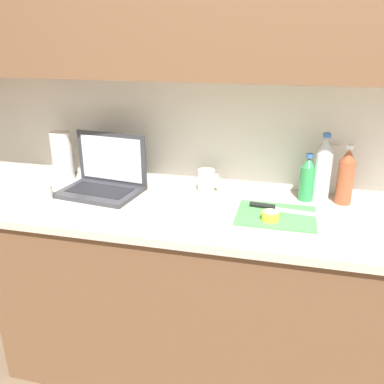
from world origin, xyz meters
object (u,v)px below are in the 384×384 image
(laptop, at_px, (105,178))
(bottle_green_soda, at_px, (346,177))
(cutting_board, at_px, (276,216))
(lemon_half_cut, at_px, (270,216))
(measuring_cup, at_px, (206,180))
(bowl_white, at_px, (36,193))
(bottle_oil_tall, at_px, (323,171))
(bottle_water_clear, at_px, (307,179))
(knife, at_px, (271,207))
(paper_towel_roll, at_px, (62,156))

(laptop, distance_m, bottle_green_soda, 1.12)
(cutting_board, xyz_separation_m, lemon_half_cut, (-0.02, -0.06, 0.02))
(lemon_half_cut, bearing_deg, cutting_board, 69.66)
(lemon_half_cut, bearing_deg, measuring_cup, 139.20)
(cutting_board, height_order, bowl_white, bowl_white)
(bottle_green_soda, height_order, bottle_oil_tall, bottle_oil_tall)
(cutting_board, bearing_deg, measuring_cup, 147.20)
(bottle_water_clear, bearing_deg, measuring_cup, 179.93)
(bottle_green_soda, height_order, bowl_white, bottle_green_soda)
(lemon_half_cut, bearing_deg, knife, 91.85)
(bottle_water_clear, distance_m, paper_towel_roll, 1.24)
(knife, xyz_separation_m, bowl_white, (-1.07, -0.13, 0.02))
(laptop, bearing_deg, knife, 3.55)
(bottle_green_soda, height_order, bottle_water_clear, bottle_green_soda)
(laptop, bearing_deg, bottle_water_clear, 14.11)
(lemon_half_cut, distance_m, bowl_white, 1.07)
(bowl_white, bearing_deg, bottle_green_soda, 11.99)
(knife, relative_size, bottle_water_clear, 1.30)
(laptop, xyz_separation_m, paper_towel_roll, (-0.29, 0.11, 0.06))
(cutting_board, distance_m, measuring_cup, 0.42)
(measuring_cup, height_order, bowl_white, measuring_cup)
(cutting_board, bearing_deg, knife, 113.53)
(measuring_cup, bearing_deg, lemon_half_cut, -40.80)
(bottle_oil_tall, bearing_deg, measuring_cup, 179.94)
(knife, xyz_separation_m, bottle_green_soda, (0.31, 0.17, 0.11))
(bowl_white, bearing_deg, measuring_cup, 21.49)
(knife, height_order, paper_towel_roll, paper_towel_roll)
(bottle_water_clear, bearing_deg, lemon_half_cut, -116.82)
(bottle_green_soda, xyz_separation_m, paper_towel_roll, (-1.40, -0.00, 0.00))
(laptop, distance_m, cutting_board, 0.84)
(cutting_board, relative_size, bowl_white, 2.22)
(laptop, relative_size, cutting_board, 1.23)
(bottle_oil_tall, bearing_deg, paper_towel_roll, -179.99)
(paper_towel_roll, bearing_deg, bottle_water_clear, 0.01)
(laptop, relative_size, lemon_half_cut, 5.68)
(laptop, height_order, knife, laptop)
(bottle_green_soda, bearing_deg, knife, -151.77)
(laptop, distance_m, bottle_water_clear, 0.96)
(laptop, bearing_deg, paper_towel_roll, 165.87)
(knife, bearing_deg, bottle_green_soda, 34.20)
(lemon_half_cut, distance_m, bottle_oil_tall, 0.37)
(cutting_board, height_order, measuring_cup, measuring_cup)
(knife, distance_m, paper_towel_roll, 1.11)
(lemon_half_cut, relative_size, paper_towel_roll, 0.29)
(cutting_board, relative_size, bottle_oil_tall, 1.03)
(bowl_white, bearing_deg, bottle_oil_tall, 12.90)
(laptop, relative_size, knife, 1.40)
(knife, bearing_deg, bowl_white, -167.29)
(lemon_half_cut, xyz_separation_m, measuring_cup, (-0.33, 0.28, 0.03))
(bottle_oil_tall, bearing_deg, knife, -141.55)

